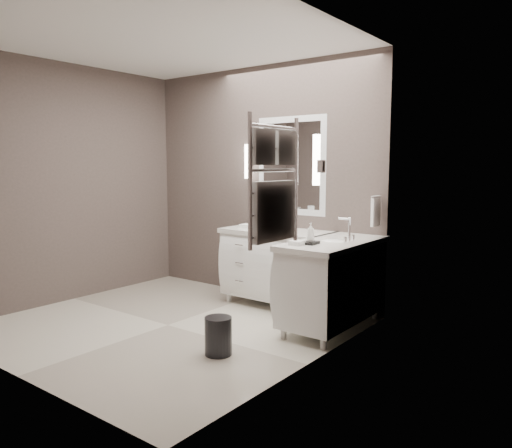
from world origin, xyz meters
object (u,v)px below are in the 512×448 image
Objects in this scene: vanity_right at (333,279)px; towel_ladder at (274,189)px; vanity_back at (277,262)px; waste_bin at (218,336)px.

towel_ladder reaches higher than vanity_right.
vanity_back is 1.59m from waste_bin.
vanity_back is at bearing 159.62° from vanity_right.
vanity_right is 3.92× the size of waste_bin.
vanity_right is 1.38× the size of towel_ladder.
towel_ladder is at bearing -55.90° from vanity_back.
vanity_back is 2.16m from towel_ladder.
vanity_back is 0.93m from vanity_right.
waste_bin is (0.45, -1.49, -0.33)m from vanity_back.
waste_bin is (-0.65, 0.13, -1.23)m from towel_ladder.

